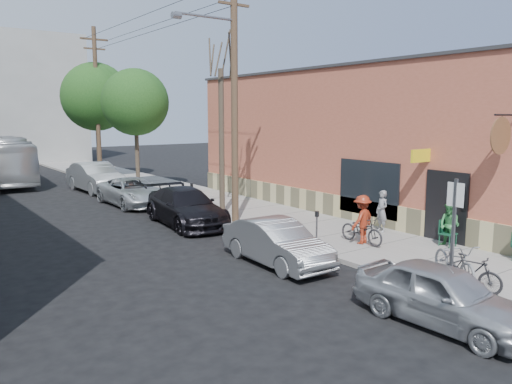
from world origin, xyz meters
TOP-DOWN VIEW (x-y plane):
  - ground at (0.00, 0.00)m, footprint 120.00×120.00m
  - sidewalk at (4.25, 11.00)m, footprint 4.50×58.00m
  - cafe_building at (8.99, 4.99)m, footprint 6.60×20.20m
  - sign_post at (2.35, -3.86)m, footprint 0.07×0.45m
  - parking_meter_near at (2.25, 0.97)m, footprint 0.14×0.14m
  - parking_meter_far at (2.25, 9.38)m, footprint 0.14×0.14m
  - utility_pole_near at (2.39, 6.07)m, footprint 3.57×0.28m
  - utility_pole_far at (2.45, 22.40)m, footprint 1.80×0.28m
  - tree_bare at (2.80, 7.63)m, footprint 0.24×0.24m
  - tree_leafy_mid at (2.80, 16.89)m, footprint 3.84×3.84m
  - tree_leafy_far at (2.80, 23.64)m, footprint 4.63×4.63m
  - patio_chair_a at (5.96, -1.44)m, footprint 0.53×0.53m
  - patron_grey at (5.85, 1.27)m, footprint 0.52×0.65m
  - patron_green at (5.89, -1.52)m, footprint 0.58×0.73m
  - cyclist at (3.92, 0.51)m, footprint 1.17×0.80m
  - cyclist_bike at (3.92, 0.51)m, footprint 0.65×1.79m
  - parked_bike_a at (2.57, -4.27)m, footprint 0.72×1.59m
  - parked_bike_b at (3.00, -3.55)m, footprint 1.56×2.08m
  - car_0 at (0.49, -4.86)m, footprint 1.75×4.01m
  - car_1 at (0.37, 0.72)m, footprint 1.59×4.16m
  - car_2 at (0.80, 7.27)m, footprint 2.57×5.34m
  - car_3 at (0.80, 12.83)m, footprint 2.33×4.96m
  - car_4 at (0.80, 18.41)m, footprint 2.05×5.30m
  - bus at (-2.77, 25.67)m, footprint 3.37×11.12m

SIDE VIEW (x-z plane):
  - ground at x=0.00m, z-range 0.00..0.00m
  - sidewalk at x=4.25m, z-range 0.00..0.15m
  - patio_chair_a at x=5.96m, z-range 0.15..1.03m
  - parked_bike_a at x=2.57m, z-range 0.15..1.07m
  - cyclist_bike at x=3.92m, z-range 0.15..1.09m
  - car_0 at x=0.49m, z-range 0.00..1.34m
  - parked_bike_b at x=3.00m, z-range 0.15..1.19m
  - car_1 at x=0.37m, z-range 0.00..1.35m
  - car_3 at x=0.80m, z-range 0.00..1.37m
  - car_2 at x=0.80m, z-range 0.00..1.50m
  - car_4 at x=0.80m, z-range 0.00..1.72m
  - patron_green at x=5.89m, z-range 0.15..1.62m
  - patron_grey at x=5.85m, z-range 0.15..1.72m
  - parking_meter_near at x=2.25m, z-range 0.36..1.60m
  - parking_meter_far at x=2.25m, z-range 0.36..1.60m
  - cyclist at x=3.92m, z-range 0.15..1.82m
  - bus at x=-2.77m, z-range 0.00..3.05m
  - sign_post at x=2.35m, z-range 0.43..3.23m
  - tree_bare at x=2.80m, z-range 0.15..6.45m
  - cafe_building at x=8.99m, z-range 0.00..6.61m
  - tree_leafy_mid at x=2.80m, z-range 1.72..8.71m
  - utility_pole_far at x=2.45m, z-range 0.34..10.34m
  - utility_pole_near at x=2.39m, z-range 0.41..10.41m
  - tree_leafy_far at x=2.80m, z-range 1.77..9.66m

